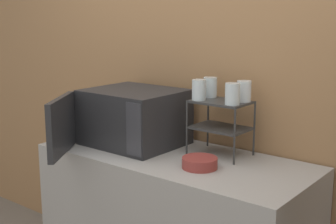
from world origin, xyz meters
TOP-DOWN VIEW (x-y plane):
  - wall_back at (0.00, 0.67)m, footprint 8.00×0.06m
  - microwave at (-0.32, 0.33)m, footprint 0.53×0.78m
  - dish_rack at (0.18, 0.47)m, footprint 0.30×0.21m
  - glass_front_left at (0.08, 0.42)m, footprint 0.07×0.07m
  - glass_back_right at (0.28, 0.53)m, footprint 0.07×0.07m
  - glass_front_right at (0.28, 0.42)m, footprint 0.07×0.07m
  - glass_back_left at (0.08, 0.53)m, footprint 0.07×0.07m
  - bowl at (0.22, 0.23)m, footprint 0.17×0.17m

SIDE VIEW (x-z plane):
  - bowl at x=0.22m, z-range 0.90..0.95m
  - microwave at x=-0.32m, z-range 0.90..1.21m
  - dish_rack at x=0.18m, z-range 0.97..1.25m
  - glass_front_left at x=0.08m, z-range 1.19..1.30m
  - glass_back_right at x=0.28m, z-range 1.19..1.30m
  - glass_front_right at x=0.28m, z-range 1.19..1.30m
  - glass_back_left at x=0.08m, z-range 1.19..1.30m
  - wall_back at x=0.00m, z-range 0.00..2.60m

